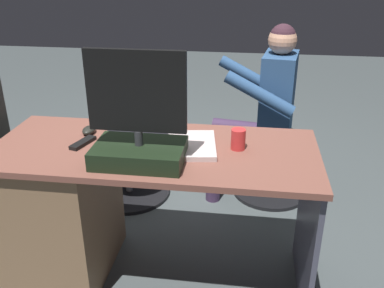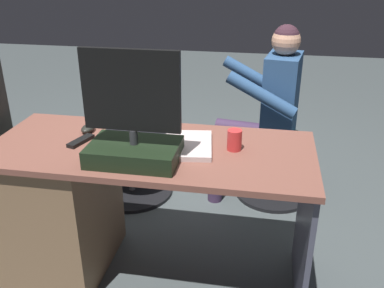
{
  "view_description": "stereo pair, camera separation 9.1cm",
  "coord_description": "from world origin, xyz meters",
  "px_view_note": "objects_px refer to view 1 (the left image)",
  "views": [
    {
      "loc": [
        -0.42,
        2.16,
        1.57
      ],
      "look_at": [
        -0.12,
        -0.02,
        0.57
      ],
      "focal_mm": 39.98,
      "sensor_mm": 36.0,
      "label": 1
    },
    {
      "loc": [
        -0.51,
        2.15,
        1.57
      ],
      "look_at": [
        -0.12,
        -0.02,
        0.57
      ],
      "focal_mm": 39.98,
      "sensor_mm": 36.0,
      "label": 2
    }
  ],
  "objects_px": {
    "monitor": "(138,134)",
    "cup": "(238,139)",
    "tv_remote": "(83,143)",
    "visitor_chair": "(272,161)",
    "desk": "(80,204)",
    "keyboard": "(148,136)",
    "person": "(263,103)",
    "office_chair_teddy": "(128,164)",
    "teddy_bear": "(125,119)",
    "computer_mouse": "(89,130)"
  },
  "relations": [
    {
      "from": "visitor_chair",
      "to": "cup",
      "type": "bearing_deg",
      "value": 75.97
    },
    {
      "from": "computer_mouse",
      "to": "visitor_chair",
      "type": "bearing_deg",
      "value": -139.83
    },
    {
      "from": "keyboard",
      "to": "person",
      "type": "height_order",
      "value": "person"
    },
    {
      "from": "office_chair_teddy",
      "to": "person",
      "type": "bearing_deg",
      "value": -171.05
    },
    {
      "from": "desk",
      "to": "office_chair_teddy",
      "type": "xyz_separation_m",
      "value": [
        -0.02,
        -0.78,
        -0.16
      ]
    },
    {
      "from": "teddy_bear",
      "to": "person",
      "type": "height_order",
      "value": "person"
    },
    {
      "from": "keyboard",
      "to": "computer_mouse",
      "type": "distance_m",
      "value": 0.3
    },
    {
      "from": "desk",
      "to": "tv_remote",
      "type": "xyz_separation_m",
      "value": [
        -0.06,
        0.01,
        0.35
      ]
    },
    {
      "from": "tv_remote",
      "to": "visitor_chair",
      "type": "distance_m",
      "value": 1.42
    },
    {
      "from": "keyboard",
      "to": "visitor_chair",
      "type": "xyz_separation_m",
      "value": [
        -0.66,
        -0.82,
        -0.5
      ]
    },
    {
      "from": "monitor",
      "to": "office_chair_teddy",
      "type": "relative_size",
      "value": 0.85
    },
    {
      "from": "visitor_chair",
      "to": "person",
      "type": "distance_m",
      "value": 0.43
    },
    {
      "from": "cup",
      "to": "office_chair_teddy",
      "type": "relative_size",
      "value": 0.17
    },
    {
      "from": "tv_remote",
      "to": "person",
      "type": "xyz_separation_m",
      "value": [
        -0.85,
        -0.93,
        -0.08
      ]
    },
    {
      "from": "desk",
      "to": "cup",
      "type": "relative_size",
      "value": 15.76
    },
    {
      "from": "monitor",
      "to": "keyboard",
      "type": "relative_size",
      "value": 1.15
    },
    {
      "from": "computer_mouse",
      "to": "cup",
      "type": "xyz_separation_m",
      "value": [
        -0.74,
        0.08,
        0.03
      ]
    },
    {
      "from": "monitor",
      "to": "cup",
      "type": "xyz_separation_m",
      "value": [
        -0.41,
        -0.18,
        -0.08
      ]
    },
    {
      "from": "computer_mouse",
      "to": "visitor_chair",
      "type": "xyz_separation_m",
      "value": [
        -0.96,
        -0.81,
        -0.51
      ]
    },
    {
      "from": "person",
      "to": "office_chair_teddy",
      "type": "bearing_deg",
      "value": 8.95
    },
    {
      "from": "monitor",
      "to": "tv_remote",
      "type": "xyz_separation_m",
      "value": [
        0.31,
        -0.13,
        -0.12
      ]
    },
    {
      "from": "monitor",
      "to": "person",
      "type": "relative_size",
      "value": 0.41
    },
    {
      "from": "tv_remote",
      "to": "office_chair_teddy",
      "type": "bearing_deg",
      "value": -69.86
    },
    {
      "from": "computer_mouse",
      "to": "person",
      "type": "bearing_deg",
      "value": -137.53
    },
    {
      "from": "cup",
      "to": "tv_remote",
      "type": "xyz_separation_m",
      "value": [
        0.72,
        0.05,
        -0.04
      ]
    },
    {
      "from": "tv_remote",
      "to": "office_chair_teddy",
      "type": "distance_m",
      "value": 0.94
    },
    {
      "from": "computer_mouse",
      "to": "teddy_bear",
      "type": "distance_m",
      "value": 0.7
    },
    {
      "from": "desk",
      "to": "monitor",
      "type": "xyz_separation_m",
      "value": [
        -0.37,
        0.14,
        0.47
      ]
    },
    {
      "from": "desk",
      "to": "teddy_bear",
      "type": "relative_size",
      "value": 5.15
    },
    {
      "from": "tv_remote",
      "to": "visitor_chair",
      "type": "xyz_separation_m",
      "value": [
        -0.94,
        -0.94,
        -0.5
      ]
    },
    {
      "from": "cup",
      "to": "visitor_chair",
      "type": "xyz_separation_m",
      "value": [
        -0.22,
        -0.89,
        -0.54
      ]
    },
    {
      "from": "monitor",
      "to": "computer_mouse",
      "type": "relative_size",
      "value": 5.03
    },
    {
      "from": "computer_mouse",
      "to": "office_chair_teddy",
      "type": "height_order",
      "value": "computer_mouse"
    },
    {
      "from": "office_chair_teddy",
      "to": "visitor_chair",
      "type": "bearing_deg",
      "value": -171.05
    },
    {
      "from": "teddy_bear",
      "to": "visitor_chair",
      "type": "height_order",
      "value": "teddy_bear"
    },
    {
      "from": "desk",
      "to": "person",
      "type": "distance_m",
      "value": 1.32
    },
    {
      "from": "cup",
      "to": "visitor_chair",
      "type": "bearing_deg",
      "value": -104.03
    },
    {
      "from": "office_chair_teddy",
      "to": "teddy_bear",
      "type": "distance_m",
      "value": 0.32
    },
    {
      "from": "monitor",
      "to": "office_chair_teddy",
      "type": "bearing_deg",
      "value": -69.46
    },
    {
      "from": "tv_remote",
      "to": "monitor",
      "type": "bearing_deg",
      "value": 174.1
    },
    {
      "from": "cup",
      "to": "office_chair_teddy",
      "type": "xyz_separation_m",
      "value": [
        0.76,
        -0.74,
        -0.55
      ]
    },
    {
      "from": "monitor",
      "to": "keyboard",
      "type": "distance_m",
      "value": 0.28
    },
    {
      "from": "monitor",
      "to": "visitor_chair",
      "type": "relative_size",
      "value": 0.93
    },
    {
      "from": "computer_mouse",
      "to": "teddy_bear",
      "type": "xyz_separation_m",
      "value": [
        0.02,
        -0.67,
        -0.2
      ]
    },
    {
      "from": "monitor",
      "to": "computer_mouse",
      "type": "xyz_separation_m",
      "value": [
        0.32,
        -0.26,
        -0.11
      ]
    },
    {
      "from": "computer_mouse",
      "to": "person",
      "type": "height_order",
      "value": "person"
    },
    {
      "from": "computer_mouse",
      "to": "monitor",
      "type": "bearing_deg",
      "value": 141.04
    },
    {
      "from": "keyboard",
      "to": "office_chair_teddy",
      "type": "bearing_deg",
      "value": -64.25
    },
    {
      "from": "teddy_bear",
      "to": "visitor_chair",
      "type": "relative_size",
      "value": 0.56
    },
    {
      "from": "visitor_chair",
      "to": "keyboard",
      "type": "bearing_deg",
      "value": 51.4
    }
  ]
}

